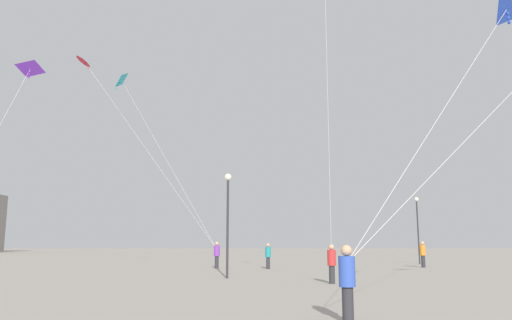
{
  "coord_description": "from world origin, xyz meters",
  "views": [
    {
      "loc": [
        -1.07,
        -5.06,
        1.78
      ],
      "look_at": [
        0.0,
        18.58,
        5.7
      ],
      "focal_mm": 34.88,
      "sensor_mm": 36.0,
      "label": 1
    }
  ],
  "objects_px": {
    "person_in_red": "(332,262)",
    "kite_cobalt_delta": "(504,13)",
    "person_in_orange": "(423,253)",
    "person_in_blue": "(347,280)",
    "kite_violet_delta": "(28,72)",
    "lamppost_east": "(417,220)",
    "lamppost_west": "(228,208)",
    "person_in_teal": "(268,255)",
    "kite_cyan_delta": "(123,83)",
    "person_in_purple": "(217,254)",
    "kite_crimson_diamond": "(85,62)"
  },
  "relations": [
    {
      "from": "person_in_purple",
      "to": "lamppost_west",
      "type": "relative_size",
      "value": 0.35
    },
    {
      "from": "lamppost_east",
      "to": "person_in_teal",
      "type": "bearing_deg",
      "value": -151.31
    },
    {
      "from": "lamppost_west",
      "to": "kite_violet_delta",
      "type": "bearing_deg",
      "value": 174.36
    },
    {
      "from": "person_in_red",
      "to": "person_in_purple",
      "type": "distance_m",
      "value": 14.27
    },
    {
      "from": "person_in_teal",
      "to": "lamppost_west",
      "type": "distance_m",
      "value": 9.49
    },
    {
      "from": "kite_cyan_delta",
      "to": "kite_violet_delta",
      "type": "relative_size",
      "value": 1.22
    },
    {
      "from": "kite_cobalt_delta",
      "to": "person_in_orange",
      "type": "bearing_deg",
      "value": 76.59
    },
    {
      "from": "kite_cyan_delta",
      "to": "lamppost_west",
      "type": "xyz_separation_m",
      "value": [
        7.79,
        -9.44,
        -9.66
      ]
    },
    {
      "from": "lamppost_east",
      "to": "lamppost_west",
      "type": "height_order",
      "value": "lamppost_east"
    },
    {
      "from": "kite_violet_delta",
      "to": "lamppost_east",
      "type": "distance_m",
      "value": 31.48
    },
    {
      "from": "person_in_purple",
      "to": "kite_cyan_delta",
      "type": "relative_size",
      "value": 0.15
    },
    {
      "from": "person_in_red",
      "to": "kite_cobalt_delta",
      "type": "bearing_deg",
      "value": 123.13
    },
    {
      "from": "person_in_orange",
      "to": "kite_cobalt_delta",
      "type": "height_order",
      "value": "kite_cobalt_delta"
    },
    {
      "from": "person_in_orange",
      "to": "person_in_purple",
      "type": "distance_m",
      "value": 14.81
    },
    {
      "from": "person_in_red",
      "to": "lamppost_east",
      "type": "distance_m",
      "value": 22.54
    },
    {
      "from": "kite_crimson_diamond",
      "to": "lamppost_west",
      "type": "xyz_separation_m",
      "value": [
        11.48,
        -12.34,
        -12.25
      ]
    },
    {
      "from": "person_in_orange",
      "to": "kite_cobalt_delta",
      "type": "bearing_deg",
      "value": -73.98
    },
    {
      "from": "person_in_blue",
      "to": "kite_cyan_delta",
      "type": "xyz_separation_m",
      "value": [
        -10.67,
        23.49,
        12.23
      ]
    },
    {
      "from": "lamppost_east",
      "to": "kite_crimson_diamond",
      "type": "bearing_deg",
      "value": -172.52
    },
    {
      "from": "person_in_purple",
      "to": "kite_cobalt_delta",
      "type": "relative_size",
      "value": 0.22
    },
    {
      "from": "person_in_teal",
      "to": "kite_cobalt_delta",
      "type": "xyz_separation_m",
      "value": [
        6.21,
        -19.75,
        8.06
      ]
    },
    {
      "from": "person_in_orange",
      "to": "kite_violet_delta",
      "type": "distance_m",
      "value": 28.41
    },
    {
      "from": "kite_violet_delta",
      "to": "lamppost_west",
      "type": "relative_size",
      "value": 1.94
    },
    {
      "from": "kite_crimson_diamond",
      "to": "person_in_purple",
      "type": "bearing_deg",
      "value": -13.81
    },
    {
      "from": "person_in_purple",
      "to": "kite_cobalt_delta",
      "type": "height_order",
      "value": "kite_cobalt_delta"
    },
    {
      "from": "person_in_orange",
      "to": "lamppost_west",
      "type": "distance_m",
      "value": 17.53
    },
    {
      "from": "kite_cobalt_delta",
      "to": "person_in_blue",
      "type": "bearing_deg",
      "value": -153.05
    },
    {
      "from": "person_in_orange",
      "to": "person_in_purple",
      "type": "bearing_deg",
      "value": -148.29
    },
    {
      "from": "person_in_blue",
      "to": "kite_cyan_delta",
      "type": "distance_m",
      "value": 28.56
    },
    {
      "from": "person_in_orange",
      "to": "lamppost_west",
      "type": "xyz_separation_m",
      "value": [
        -13.95,
        -10.31,
        2.5
      ]
    },
    {
      "from": "kite_crimson_diamond",
      "to": "kite_violet_delta",
      "type": "xyz_separation_m",
      "value": [
        0.49,
        -11.26,
        -4.77
      ]
    },
    {
      "from": "person_in_teal",
      "to": "kite_cobalt_delta",
      "type": "bearing_deg",
      "value": -19.31
    },
    {
      "from": "person_in_purple",
      "to": "person_in_teal",
      "type": "bearing_deg",
      "value": 5.01
    },
    {
      "from": "kite_cobalt_delta",
      "to": "kite_violet_delta",
      "type": "bearing_deg",
      "value": 148.66
    },
    {
      "from": "person_in_blue",
      "to": "person_in_purple",
      "type": "relative_size",
      "value": 0.94
    },
    {
      "from": "kite_cobalt_delta",
      "to": "kite_violet_delta",
      "type": "xyz_separation_m",
      "value": [
        -19.86,
        12.1,
        1.99
      ]
    },
    {
      "from": "kite_cobalt_delta",
      "to": "lamppost_east",
      "type": "relative_size",
      "value": 1.48
    },
    {
      "from": "lamppost_east",
      "to": "kite_cobalt_delta",
      "type": "bearing_deg",
      "value": -104.42
    },
    {
      "from": "person_in_orange",
      "to": "kite_violet_delta",
      "type": "relative_size",
      "value": 0.18
    },
    {
      "from": "person_in_purple",
      "to": "lamppost_east",
      "type": "relative_size",
      "value": 0.33
    },
    {
      "from": "kite_cyan_delta",
      "to": "lamppost_west",
      "type": "height_order",
      "value": "kite_cyan_delta"
    },
    {
      "from": "kite_violet_delta",
      "to": "lamppost_west",
      "type": "bearing_deg",
      "value": -5.64
    },
    {
      "from": "person_in_orange",
      "to": "person_in_blue",
      "type": "bearing_deg",
      "value": -85.0
    },
    {
      "from": "person_in_red",
      "to": "kite_crimson_diamond",
      "type": "xyz_separation_m",
      "value": [
        -16.09,
        15.8,
        14.84
      ]
    },
    {
      "from": "person_in_purple",
      "to": "kite_violet_delta",
      "type": "bearing_deg",
      "value": -118.8
    },
    {
      "from": "person_in_orange",
      "to": "kite_cyan_delta",
      "type": "height_order",
      "value": "kite_cyan_delta"
    },
    {
      "from": "lamppost_east",
      "to": "person_in_purple",
      "type": "bearing_deg",
      "value": -159.58
    },
    {
      "from": "kite_crimson_diamond",
      "to": "lamppost_east",
      "type": "xyz_separation_m",
      "value": [
        27.28,
        3.58,
        -12.09
      ]
    },
    {
      "from": "kite_cyan_delta",
      "to": "lamppost_east",
      "type": "relative_size",
      "value": 2.25
    },
    {
      "from": "person_in_orange",
      "to": "lamppost_west",
      "type": "relative_size",
      "value": 0.35
    }
  ]
}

